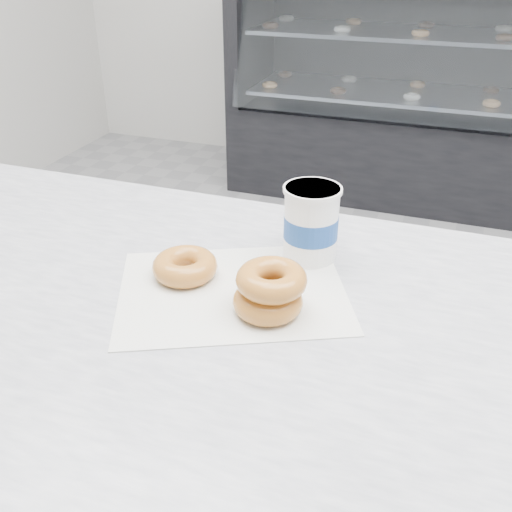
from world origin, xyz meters
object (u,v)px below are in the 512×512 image
at_px(donut_stack, 270,290).
at_px(coffee_cup, 311,223).
at_px(display_case, 449,113).
at_px(donut_single, 185,266).

height_order(donut_stack, coffee_cup, coffee_cup).
distance_m(donut_stack, coffee_cup, 0.18).
xyz_separation_m(display_case, donut_stack, (-0.16, -2.70, 0.45)).
xyz_separation_m(display_case, donut_single, (-0.32, -2.65, 0.43)).
height_order(donut_single, donut_stack, donut_stack).
relative_size(donut_single, coffee_cup, 0.82).
distance_m(donut_single, coffee_cup, 0.21).
bearing_deg(donut_stack, display_case, 86.51).
bearing_deg(coffee_cup, donut_stack, -93.09).
bearing_deg(display_case, donut_single, -96.88).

